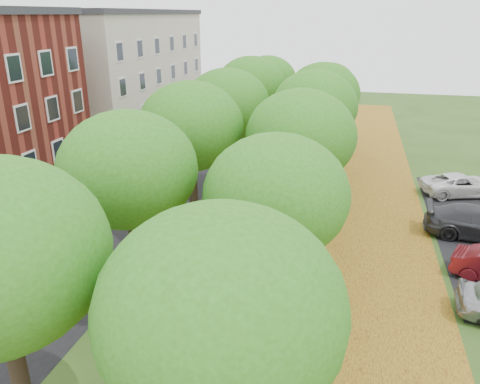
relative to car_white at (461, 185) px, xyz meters
The scene contains 7 objects.
street_asphalt 19.67m from the car_white, 161.57° to the right, with size 8.00×70.00×0.01m, color black.
footpath 12.78m from the car_white, 150.86° to the right, with size 3.20×70.00×0.01m, color black.
leaf_verge 8.77m from the car_white, 134.69° to the right, with size 7.50×70.00×0.01m, color #B79121.
tree_row_west 15.36m from the car_white, 155.03° to the right, with size 4.38×34.38×6.90m.
tree_row_east 11.44m from the car_white, 143.98° to the right, with size 4.38×34.38×6.90m.
building_cream 30.86m from the car_white, 157.28° to the left, with size 10.30×20.30×10.40m.
car_white is the anchor object (origin of this frame).
Camera 1 is at (4.67, -6.97, 10.04)m, focal length 35.00 mm.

